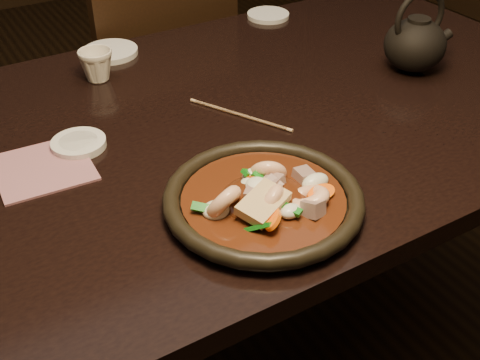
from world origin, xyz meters
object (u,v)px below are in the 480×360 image
table (227,149)px  chair (151,81)px  teapot (416,42)px  tea_cup (96,64)px  plate (263,200)px

table → chair: chair is taller
teapot → tea_cup: bearing=159.7°
chair → teapot: bearing=109.7°
plate → tea_cup: tea_cup is taller
chair → teapot: 0.82m
table → plate: size_ratio=5.16×
teapot → table: bearing=-177.6°
table → teapot: teapot is taller
plate → tea_cup: (-0.06, 0.55, 0.02)m
teapot → plate: bearing=-149.1°
tea_cup → teapot: (0.60, -0.31, 0.03)m
tea_cup → table: bearing=-60.1°
chair → table: bearing=73.8°
plate → teapot: 0.59m
table → tea_cup: 0.34m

